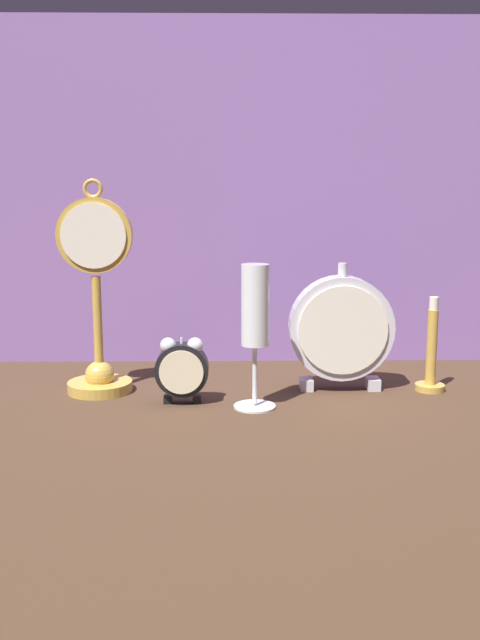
% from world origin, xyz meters
% --- Properties ---
extents(ground_plane, '(4.00, 4.00, 0.00)m').
position_xyz_m(ground_plane, '(0.00, 0.00, 0.00)').
color(ground_plane, '#422D1E').
extents(fabric_backdrop_drape, '(1.24, 0.01, 0.60)m').
position_xyz_m(fabric_backdrop_drape, '(0.00, 0.33, 0.30)').
color(fabric_backdrop_drape, '#8460A8').
rests_on(fabric_backdrop_drape, ground_plane).
extents(pocket_watch_on_stand, '(0.11, 0.10, 0.33)m').
position_xyz_m(pocket_watch_on_stand, '(-0.22, 0.13, 0.13)').
color(pocket_watch_on_stand, gold).
rests_on(pocket_watch_on_stand, ground_plane).
extents(alarm_clock_twin_bell, '(0.08, 0.03, 0.10)m').
position_xyz_m(alarm_clock_twin_bell, '(-0.09, 0.06, 0.05)').
color(alarm_clock_twin_bell, black).
rests_on(alarm_clock_twin_bell, ground_plane).
extents(mantel_clock_silver, '(0.16, 0.04, 0.20)m').
position_xyz_m(mantel_clock_silver, '(0.16, 0.13, 0.10)').
color(mantel_clock_silver, silver).
rests_on(mantel_clock_silver, ground_plane).
extents(champagne_flute, '(0.06, 0.06, 0.21)m').
position_xyz_m(champagne_flute, '(0.02, 0.04, 0.13)').
color(champagne_flute, silver).
rests_on(champagne_flute, ground_plane).
extents(brass_candlestick, '(0.05, 0.05, 0.15)m').
position_xyz_m(brass_candlestick, '(0.30, 0.12, 0.05)').
color(brass_candlestick, gold).
rests_on(brass_candlestick, ground_plane).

